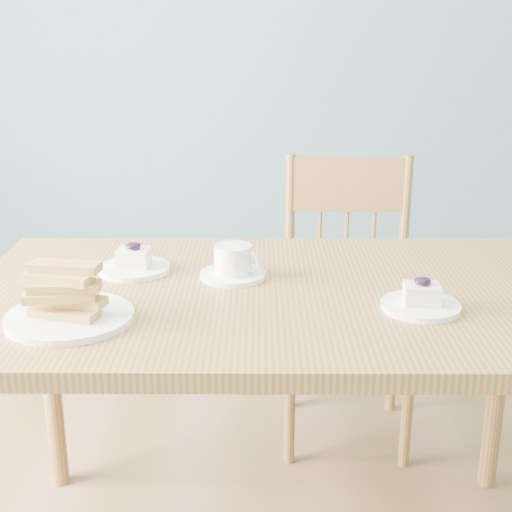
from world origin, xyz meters
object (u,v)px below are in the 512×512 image
dining_table (278,321)px  biscotti_plate (69,303)px  cheesecake_plate_near (421,301)px  coffee_cup (234,264)px  cheesecake_plate_far (134,264)px  dining_chair (347,300)px

dining_table → biscotti_plate: bearing=-157.5°
dining_table → cheesecake_plate_near: bearing=-20.4°
cheesecake_plate_near → biscotti_plate: biscotti_plate is taller
dining_table → coffee_cup: bearing=140.9°
dining_table → cheesecake_plate_near: cheesecake_plate_near is taller
cheesecake_plate_far → coffee_cup: coffee_cup is taller
dining_chair → cheesecake_plate_near: 0.80m
dining_chair → cheesecake_plate_far: 0.82m
dining_table → biscotti_plate: biscotti_plate is taller
dining_chair → biscotti_plate: size_ratio=3.59×
dining_chair → coffee_cup: (-0.34, -0.55, 0.31)m
dining_chair → coffee_cup: bearing=-118.2°
dining_chair → biscotti_plate: dining_chair is taller
dining_chair → biscotti_plate: 1.08m
coffee_cup → cheesecake_plate_far: bearing=-166.7°
cheesecake_plate_near → coffee_cup: bearing=153.5°
cheesecake_plate_near → coffee_cup: coffee_cup is taller
cheesecake_plate_far → coffee_cup: (0.23, -0.04, 0.01)m
cheesecake_plate_near → coffee_cup: 0.43m
cheesecake_plate_near → cheesecake_plate_far: size_ratio=0.97×
biscotti_plate → cheesecake_plate_far: bearing=74.7°
dining_chair → biscotti_plate: bearing=-125.8°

